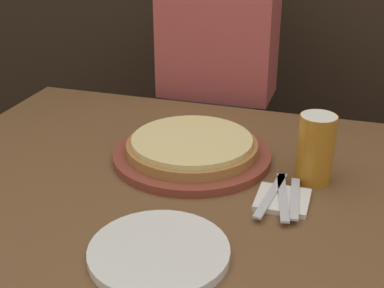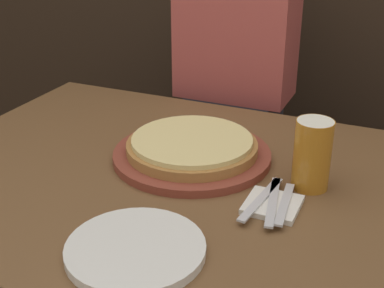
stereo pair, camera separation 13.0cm
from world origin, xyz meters
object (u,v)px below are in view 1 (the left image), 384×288
spoon (295,198)px  diner_person (217,108)px  beer_glass (316,146)px  dinner_knife (283,196)px  fork (271,195)px  pizza_on_board (192,150)px  dinner_plate (159,252)px

spoon → diner_person: bearing=117.2°
beer_glass → diner_person: 0.69m
dinner_knife → diner_person: (-0.32, 0.68, -0.09)m
dinner_knife → spoon: bearing=0.0°
dinner_knife → fork: bearing=180.0°
pizza_on_board → fork: (0.22, -0.14, -0.01)m
pizza_on_board → fork: 0.26m
dinner_knife → spoon: size_ratio=1.17×
pizza_on_board → dinner_knife: pizza_on_board is taller
spoon → diner_person: (-0.35, 0.68, -0.09)m
fork → spoon: bearing=0.0°
pizza_on_board → spoon: size_ratio=2.29×
fork → spoon: same height
pizza_on_board → beer_glass: size_ratio=2.45×
dinner_plate → fork: bearing=57.8°
dinner_plate → dinner_knife: 0.31m
diner_person → pizza_on_board: bearing=-81.7°
pizza_on_board → diner_person: (-0.08, 0.54, -0.10)m
pizza_on_board → dinner_plate: (0.06, -0.39, -0.02)m
fork → spoon: size_ratio=1.17×
diner_person → spoon: bearing=-62.8°
pizza_on_board → beer_glass: bearing=-4.3°
beer_glass → dinner_knife: size_ratio=0.80×
diner_person → beer_glass: bearing=-56.3°
beer_glass → spoon: beer_glass is taller
pizza_on_board → diner_person: diner_person is taller
fork → dinner_knife: size_ratio=1.01×
dinner_knife → spoon: same height
beer_glass → diner_person: size_ratio=0.12×
dinner_knife → diner_person: size_ratio=0.15×
dinner_knife → pizza_on_board: bearing=150.1°
beer_glass → diner_person: (-0.37, 0.56, -0.16)m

